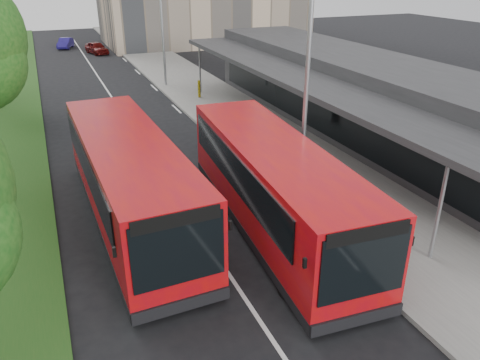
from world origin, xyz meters
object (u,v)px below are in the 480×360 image
object	(u,v)px
bollard	(199,89)
car_far	(65,43)
lamp_post_far	(160,20)
bus_second	(130,181)
car_near	(97,48)
litter_bin	(259,124)
bus_main	(274,187)
lamp_post_near	(305,79)

from	to	relation	value
bollard	car_far	world-z (taller)	bollard
lamp_post_far	bus_second	distance (m)	20.26
bus_second	car_near	distance (m)	35.59
lamp_post_far	litter_bin	bearing A→B (deg)	-81.14
bus_main	car_far	xyz separation A→B (m)	(-3.68, 42.53, -1.02)
car_near	car_far	world-z (taller)	car_near
lamp_post_near	car_near	world-z (taller)	lamp_post_near
lamp_post_far	car_far	world-z (taller)	lamp_post_far
bus_main	lamp_post_near	bearing A→B (deg)	41.80
lamp_post_far	car_near	xyz separation A→B (m)	(-2.77, 16.34, -4.12)
bus_main	bus_second	size ratio (longest dim) A/B	0.99
lamp_post_far	bus_second	bearing A→B (deg)	-107.60
bus_main	bollard	xyz separation A→B (m)	(2.97, 16.98, -0.85)
lamp_post_near	bus_second	bearing A→B (deg)	171.36
car_far	car_near	bearing A→B (deg)	-43.99
car_near	lamp_post_far	bearing A→B (deg)	-95.24
lamp_post_near	bollard	xyz separation A→B (m)	(1.23, 15.63, -4.01)
lamp_post_near	bus_main	bearing A→B (deg)	-142.15
lamp_post_near	litter_bin	size ratio (longest dim) A/B	9.17
bus_main	bollard	size ratio (longest dim) A/B	9.71
bollard	car_far	bearing A→B (deg)	104.60
bus_second	litter_bin	distance (m)	10.48
lamp_post_near	bus_main	xyz separation A→B (m)	(-1.74, -1.35, -3.16)
lamp_post_near	car_far	distance (m)	41.74
bus_second	car_near	world-z (taller)	bus_second
car_near	bus_main	bearing A→B (deg)	-103.28
lamp_post_far	bollard	xyz separation A→B (m)	(1.23, -4.37, -4.01)
bus_second	car_far	xyz separation A→B (m)	(0.63, 40.26, -1.06)
car_near	car_far	distance (m)	5.52
lamp_post_far	bus_second	xyz separation A→B (m)	(-6.05, -19.08, -3.13)
car_near	lamp_post_near	bearing A→B (deg)	-100.49
lamp_post_far	car_far	distance (m)	22.25
litter_bin	bollard	bearing A→B (deg)	94.95
litter_bin	car_far	bearing A→B (deg)	102.36
bollard	car_near	bearing A→B (deg)	100.93
car_far	bus_main	bearing A→B (deg)	-67.82
bus_main	bollard	world-z (taller)	bus_main
car_near	car_far	bearing A→B (deg)	103.93
litter_bin	car_far	distance (m)	34.34
bus_second	bus_main	bearing A→B (deg)	-29.48
bus_main	car_near	bearing A→B (deg)	95.51
litter_bin	lamp_post_far	bearing A→B (deg)	98.86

